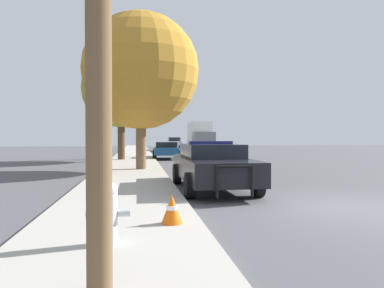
% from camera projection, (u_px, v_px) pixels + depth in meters
% --- Properties ---
extents(ground_plane, '(110.00, 110.00, 0.00)m').
position_uv_depth(ground_plane, '(346.00, 208.00, 8.60)').
color(ground_plane, '#4F4F54').
extents(sidewalk_left, '(3.00, 110.00, 0.13)m').
position_uv_depth(sidewalk_left, '(121.00, 211.00, 7.87)').
color(sidewalk_left, '#ADA89E').
rests_on(sidewalk_left, ground_plane).
extents(police_car, '(2.13, 5.15, 1.49)m').
position_uv_depth(police_car, '(212.00, 165.00, 11.52)').
color(police_car, black).
rests_on(police_car, ground_plane).
extents(fire_hydrant, '(0.61, 0.27, 0.89)m').
position_uv_depth(fire_hydrant, '(108.00, 211.00, 5.24)').
color(fire_hydrant, '#B7BCC1').
rests_on(fire_hydrant, sidewalk_left).
extents(traffic_light, '(3.13, 0.35, 4.76)m').
position_uv_depth(traffic_light, '(157.00, 112.00, 28.14)').
color(traffic_light, '#424247').
rests_on(traffic_light, sidewalk_left).
extents(car_background_midblock, '(2.11, 4.00, 1.23)m').
position_uv_depth(car_background_midblock, '(166.00, 150.00, 27.01)').
color(car_background_midblock, navy).
rests_on(car_background_midblock, ground_plane).
extents(car_background_distant, '(2.09, 4.61, 1.49)m').
position_uv_depth(car_background_distant, '(174.00, 142.00, 52.69)').
color(car_background_distant, '#B7B7BC').
rests_on(car_background_distant, ground_plane).
extents(box_truck, '(2.64, 7.44, 3.24)m').
position_uv_depth(box_truck, '(200.00, 136.00, 42.04)').
color(box_truck, slate).
rests_on(box_truck, ground_plane).
extents(tree_sidewalk_mid, '(5.12, 5.12, 7.21)m').
position_uv_depth(tree_sidewalk_mid, '(121.00, 89.00, 24.49)').
color(tree_sidewalk_mid, '#4C3823').
rests_on(tree_sidewalk_mid, sidewalk_left).
extents(tree_sidewalk_near, '(5.40, 5.40, 7.23)m').
position_uv_depth(tree_sidewalk_near, '(141.00, 71.00, 17.27)').
color(tree_sidewalk_near, brown).
rests_on(tree_sidewalk_near, sidewalk_left).
extents(traffic_cone, '(0.37, 0.37, 0.50)m').
position_uv_depth(traffic_cone, '(172.00, 209.00, 6.48)').
color(traffic_cone, orange).
rests_on(traffic_cone, sidewalk_left).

